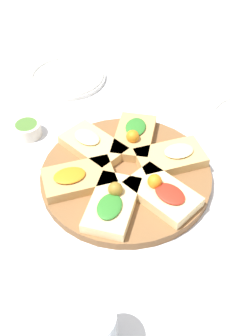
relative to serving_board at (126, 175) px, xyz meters
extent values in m
plane|color=silver|center=(0.00, 0.00, -0.01)|extent=(3.00, 3.00, 0.00)
cylinder|color=brown|center=(0.00, 0.00, 0.00)|extent=(0.34, 0.34, 0.02)
cube|color=#E5C689|center=(0.06, -0.07, 0.02)|extent=(0.15, 0.16, 0.02)
ellipsoid|color=red|center=(0.07, -0.09, 0.03)|extent=(0.07, 0.08, 0.01)
sphere|color=orange|center=(0.05, -0.06, 0.04)|extent=(0.03, 0.03, 0.03)
cube|color=tan|center=(0.09, 0.02, 0.02)|extent=(0.15, 0.11, 0.02)
ellipsoid|color=beige|center=(0.11, 0.02, 0.03)|extent=(0.07, 0.06, 0.01)
cube|color=tan|center=(0.03, 0.09, 0.02)|extent=(0.11, 0.15, 0.02)
ellipsoid|color=#2D7A28|center=(0.03, 0.11, 0.03)|extent=(0.06, 0.07, 0.01)
sphere|color=orange|center=(0.02, 0.07, 0.04)|extent=(0.03, 0.03, 0.03)
cube|color=#DBB775|center=(-0.06, 0.07, 0.02)|extent=(0.15, 0.16, 0.02)
ellipsoid|color=beige|center=(-0.07, 0.09, 0.03)|extent=(0.07, 0.08, 0.01)
cube|color=tan|center=(-0.09, -0.02, 0.02)|extent=(0.15, 0.11, 0.02)
ellipsoid|color=orange|center=(-0.11, -0.02, 0.03)|extent=(0.07, 0.06, 0.01)
cube|color=#E5C689|center=(-0.03, -0.09, 0.02)|extent=(0.12, 0.16, 0.02)
ellipsoid|color=#2D7A28|center=(-0.04, -0.11, 0.03)|extent=(0.06, 0.07, 0.01)
sphere|color=olive|center=(-0.03, -0.07, 0.04)|extent=(0.03, 0.03, 0.03)
cylinder|color=white|center=(-0.12, 0.38, 0.00)|extent=(0.21, 0.21, 0.01)
torus|color=white|center=(-0.12, 0.38, 0.00)|extent=(0.20, 0.20, 0.01)
cylinder|color=silver|center=(-0.08, -0.33, 0.04)|extent=(0.07, 0.07, 0.10)
cylinder|color=silver|center=(-0.21, 0.16, 0.01)|extent=(0.06, 0.06, 0.03)
cylinder|color=#4C7A33|center=(-0.21, 0.16, 0.02)|extent=(0.05, 0.05, 0.01)
camera|label=1|loc=(-0.05, -0.55, 0.58)|focal=42.00mm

